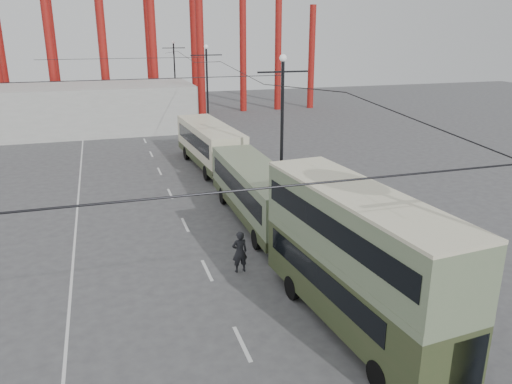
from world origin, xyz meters
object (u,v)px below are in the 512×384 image
object	(u,v)px
double_decker_bus	(357,255)
single_decker_green	(256,191)
single_decker_cream	(210,144)
pedestrian	(240,252)

from	to	relation	value
double_decker_bus	single_decker_green	size ratio (longest dim) A/B	0.88
single_decker_green	single_decker_cream	bearing A→B (deg)	90.27
double_decker_bus	single_decker_cream	size ratio (longest dim) A/B	0.90
double_decker_bus	pedestrian	xyz separation A→B (m)	(-2.80, 5.69, -2.01)
single_decker_green	pedestrian	bearing A→B (deg)	-113.83
single_decker_cream	single_decker_green	bearing A→B (deg)	-93.19
pedestrian	double_decker_bus	bearing A→B (deg)	113.33
single_decker_green	single_decker_cream	xyz separation A→B (m)	(0.00, 12.60, 0.12)
single_decker_cream	double_decker_bus	bearing A→B (deg)	-92.96
double_decker_bus	single_decker_green	xyz separation A→B (m)	(-0.10, 11.73, -1.17)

